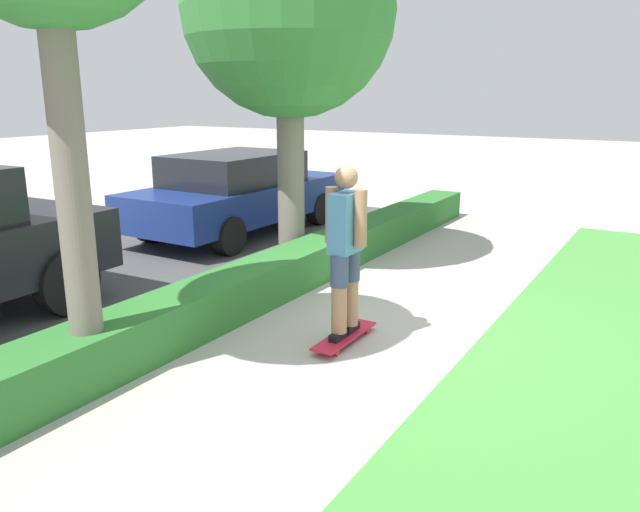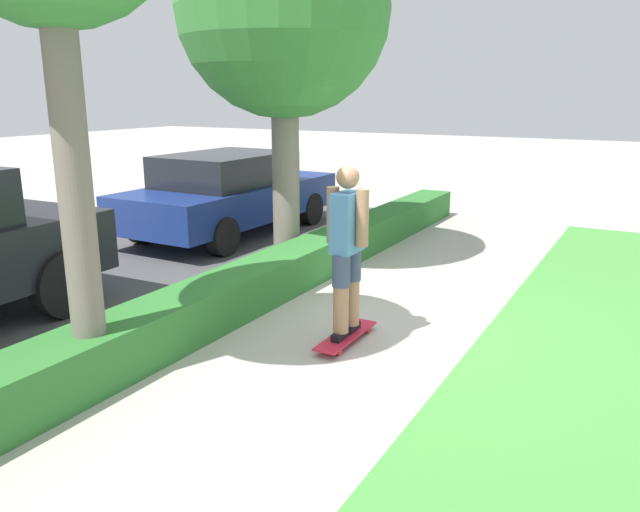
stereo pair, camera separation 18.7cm
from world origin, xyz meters
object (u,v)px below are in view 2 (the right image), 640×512
(skater_person, at_px, (347,247))
(parked_car_middle, at_px, (230,192))
(skateboard, at_px, (346,336))
(tree_mid, at_px, (284,11))

(skater_person, height_order, parked_car_middle, skater_person)
(skateboard, distance_m, skater_person, 0.92)
(skateboard, xyz_separation_m, parked_car_middle, (3.44, 4.01, 0.67))
(tree_mid, distance_m, parked_car_middle, 3.62)
(skater_person, bearing_deg, tree_mid, 43.69)
(tree_mid, relative_size, parked_car_middle, 1.13)
(skateboard, xyz_separation_m, skater_person, (0.00, -0.00, 0.92))
(skater_person, distance_m, parked_car_middle, 5.29)
(skater_person, bearing_deg, skateboard, 90.00)
(skateboard, height_order, parked_car_middle, parked_car_middle)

